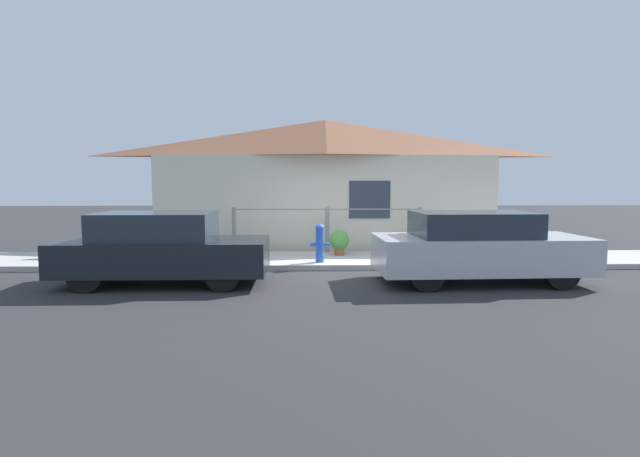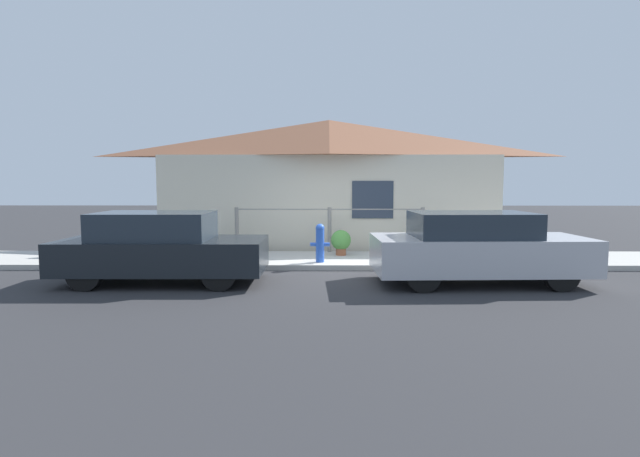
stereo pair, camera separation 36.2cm
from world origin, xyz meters
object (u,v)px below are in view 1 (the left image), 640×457
Objects in this scene: car_right at (478,247)px; car_left at (162,248)px; fire_hydrant at (320,242)px; potted_plant_near_hydrant at (339,241)px.

car_left is at bearing 177.90° from car_right.
car_left is 0.96× the size of car_right.
potted_plant_near_hydrant is at bearing 64.46° from fire_hydrant.
car_right is at bearing -48.70° from potted_plant_near_hydrant.
car_left reaches higher than fire_hydrant.
fire_hydrant is at bearing -115.54° from potted_plant_near_hydrant.
car_left is 3.51m from fire_hydrant.
car_left is 6.18× the size of potted_plant_near_hydrant.
car_right is 4.62× the size of fire_hydrant.
fire_hydrant is (3.02, 1.77, -0.10)m from car_left.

